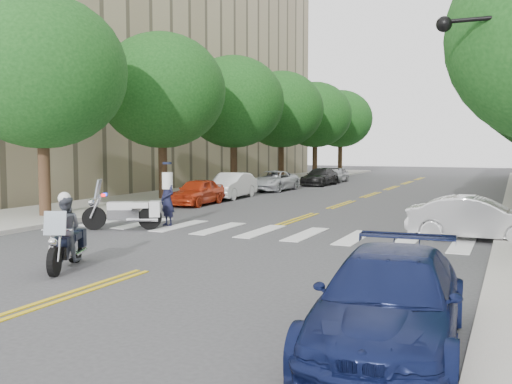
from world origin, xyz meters
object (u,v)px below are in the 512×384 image
Objects in this scene: motorcycle_parked at (129,212)px; officer_standing at (168,200)px; sedan_blue at (389,302)px; motorcycle_police at (66,234)px; convertible at (477,219)px.

officer_standing is at bearing -56.20° from motorcycle_parked.
motorcycle_parked is 1.49m from officer_standing.
motorcycle_parked is at bearing 138.77° from sedan_blue.
motorcycle_police is at bearing -51.77° from officer_standing.
convertible is (8.26, 7.97, -0.13)m from motorcycle_police.
sedan_blue is (9.52, -9.07, -0.23)m from officer_standing.
convertible is at bearing -106.05° from motorcycle_parked.
officer_standing is 0.39× the size of sedan_blue.
motorcycle_parked is (-2.43, 5.54, -0.19)m from motorcycle_police.
officer_standing is 13.15m from sedan_blue.
motorcycle_police is at bearing 160.04° from sedan_blue.
sedan_blue is (7.76, -2.24, -0.11)m from motorcycle_police.
officer_standing is at bearing 132.51° from sedan_blue.
officer_standing is 0.46× the size of convertible.
motorcycle_police is 0.51× the size of convertible.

